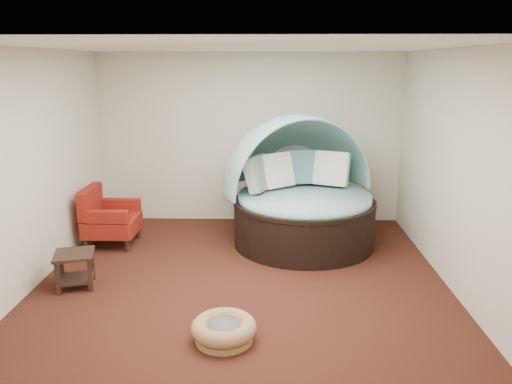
{
  "coord_description": "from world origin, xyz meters",
  "views": [
    {
      "loc": [
        0.32,
        -5.75,
        2.63
      ],
      "look_at": [
        0.15,
        0.6,
        0.98
      ],
      "focal_mm": 35.0,
      "sensor_mm": 36.0,
      "label": 1
    }
  ],
  "objects_px": {
    "red_armchair": "(108,218)",
    "side_table": "(75,265)",
    "pet_basket": "(224,330)",
    "canopy_daybed": "(301,184)"
  },
  "relations": [
    {
      "from": "pet_basket",
      "to": "side_table",
      "type": "relative_size",
      "value": 1.52
    },
    {
      "from": "pet_basket",
      "to": "red_armchair",
      "type": "xyz_separation_m",
      "value": [
        -1.95,
        2.62,
        0.29
      ]
    },
    {
      "from": "red_armchair",
      "to": "side_table",
      "type": "bearing_deg",
      "value": -87.75
    },
    {
      "from": "canopy_daybed",
      "to": "pet_basket",
      "type": "distance_m",
      "value": 3.08
    },
    {
      "from": "canopy_daybed",
      "to": "red_armchair",
      "type": "bearing_deg",
      "value": 161.93
    },
    {
      "from": "pet_basket",
      "to": "canopy_daybed",
      "type": "bearing_deg",
      "value": 72.46
    },
    {
      "from": "canopy_daybed",
      "to": "side_table",
      "type": "distance_m",
      "value": 3.31
    },
    {
      "from": "canopy_daybed",
      "to": "pet_basket",
      "type": "xyz_separation_m",
      "value": [
        -0.9,
        -2.84,
        -0.77
      ]
    },
    {
      "from": "red_armchair",
      "to": "side_table",
      "type": "distance_m",
      "value": 1.47
    },
    {
      "from": "side_table",
      "to": "canopy_daybed",
      "type": "bearing_deg",
      "value": 31.08
    }
  ]
}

